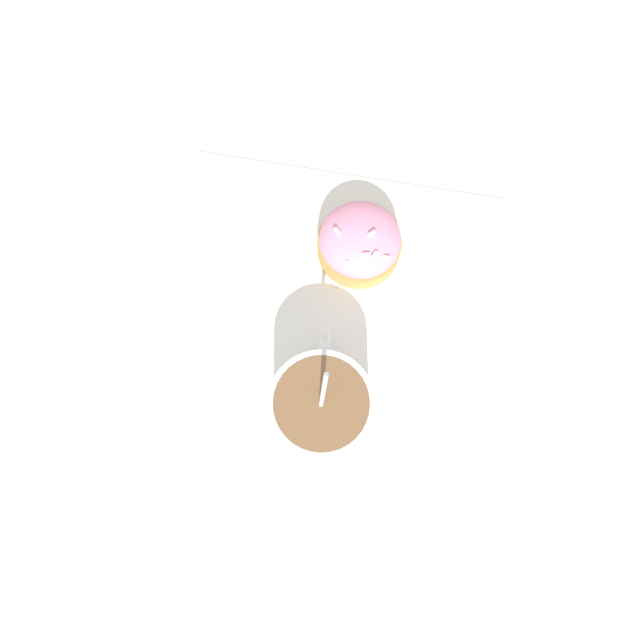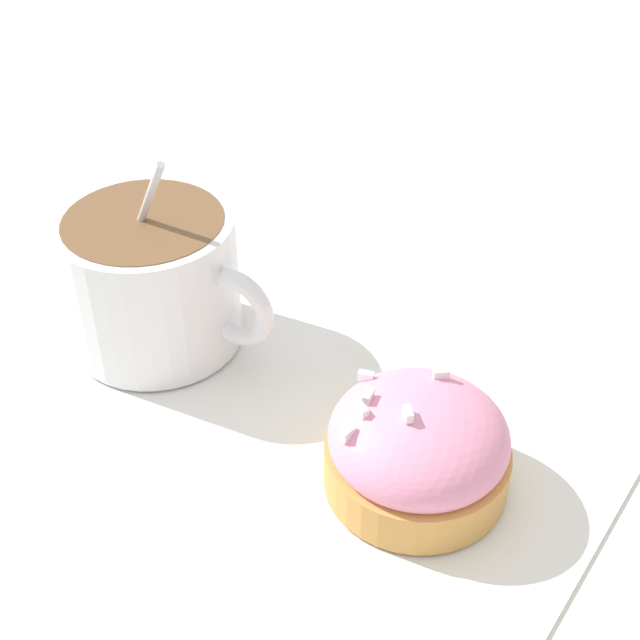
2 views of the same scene
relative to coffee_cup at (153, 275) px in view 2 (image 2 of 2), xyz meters
The scene contains 4 objects.
ground_plane 0.09m from the coffee_cup, 10.10° to the left, with size 3.00×3.00×0.00m, color silver.
paper_napkin 0.09m from the coffee_cup, 10.10° to the left, with size 0.34×0.34×0.00m.
coffee_cup is the anchor object (origin of this frame).
frosted_pastry 0.16m from the coffee_cup, ahead, with size 0.08×0.08×0.05m.
Camera 2 is at (0.21, -0.25, 0.30)m, focal length 50.00 mm.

